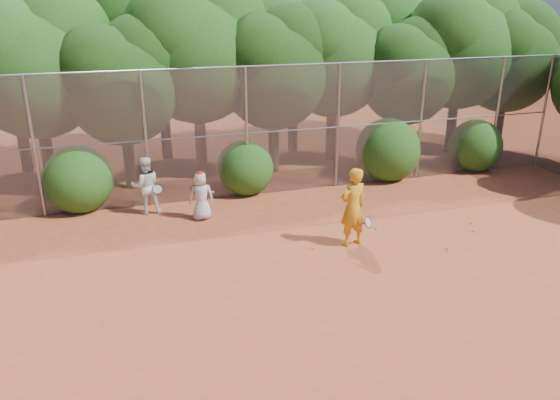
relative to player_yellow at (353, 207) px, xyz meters
name	(u,v)px	position (x,y,z in m)	size (l,w,h in m)	color
ground	(355,279)	(-0.65, -1.69, -1.02)	(80.00, 80.00, 0.00)	#A84726
fence_back	(274,130)	(-0.77, 4.31, 1.03)	(20.05, 0.09, 4.03)	gray
tree_1	(35,58)	(-7.59, 6.85, 3.14)	(4.64, 4.03, 6.35)	black
tree_2	(122,77)	(-5.10, 6.15, 2.56)	(3.99, 3.47, 5.47)	black
tree_3	(197,45)	(-2.59, 7.16, 3.37)	(4.89, 4.26, 6.70)	black
tree_4	(275,64)	(-0.10, 6.55, 2.74)	(4.19, 3.64, 5.73)	black
tree_5	(335,51)	(2.41, 7.35, 3.03)	(4.51, 3.92, 6.17)	black
tree_6	(409,68)	(4.90, 6.35, 2.45)	(3.86, 3.36, 5.29)	black
tree_7	(462,42)	(7.41, 6.95, 3.26)	(4.77, 4.14, 6.53)	black
tree_8	(509,54)	(9.40, 6.65, 2.79)	(4.25, 3.70, 5.82)	black
tree_9	(9,46)	(-8.59, 9.16, 3.32)	(4.83, 4.20, 6.62)	black
tree_10	(160,34)	(-3.58, 9.36, 3.61)	(5.15, 4.48, 7.06)	black
tree_11	(295,44)	(1.41, 8.95, 3.14)	(4.64, 4.03, 6.35)	black
tree_12	(394,32)	(5.91, 9.56, 3.49)	(5.02, 4.37, 6.88)	black
bush_0	(78,177)	(-6.65, 4.61, -0.02)	(2.00, 2.00, 2.00)	#1D4A12
bush_1	(245,165)	(-1.65, 4.61, -0.12)	(1.80, 1.80, 1.80)	#1D4A12
bush_2	(388,147)	(3.35, 4.61, 0.08)	(2.20, 2.20, 2.20)	#1D4A12
bush_3	(476,143)	(6.85, 4.61, -0.07)	(1.90, 1.90, 1.90)	#1D4A12
player_yellow	(353,207)	(0.00, 0.00, 0.00)	(0.94, 0.67, 2.05)	orange
player_teen	(201,196)	(-3.36, 2.78, -0.31)	(0.70, 0.47, 1.42)	silver
player_white	(146,185)	(-4.80, 3.71, -0.18)	(0.88, 0.73, 1.68)	white
ball_0	(376,228)	(1.04, 0.68, -0.99)	(0.07, 0.07, 0.07)	#CBD526
ball_1	(474,230)	(3.48, -0.23, -0.99)	(0.07, 0.07, 0.07)	#CBD526
ball_2	(447,249)	(2.17, -0.99, -0.99)	(0.07, 0.07, 0.07)	#CBD526
ball_3	(471,222)	(3.75, 0.26, -0.99)	(0.07, 0.07, 0.07)	#CBD526
ball_4	(313,248)	(-1.02, 0.01, -0.99)	(0.07, 0.07, 0.07)	#CBD526
ball_5	(437,199)	(3.84, 2.15, -0.99)	(0.07, 0.07, 0.07)	#CBD526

